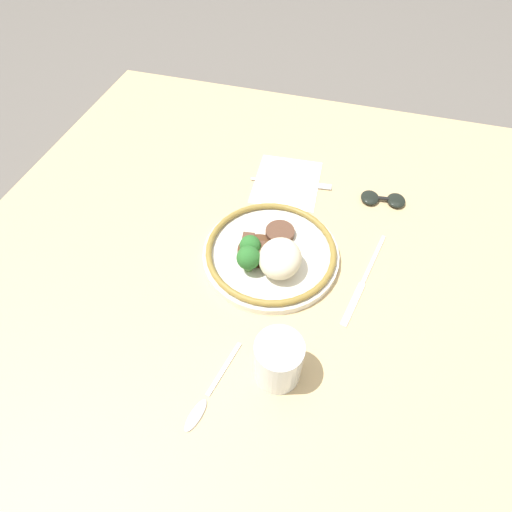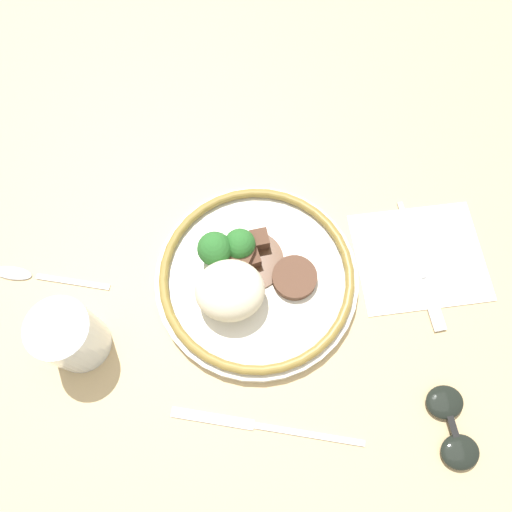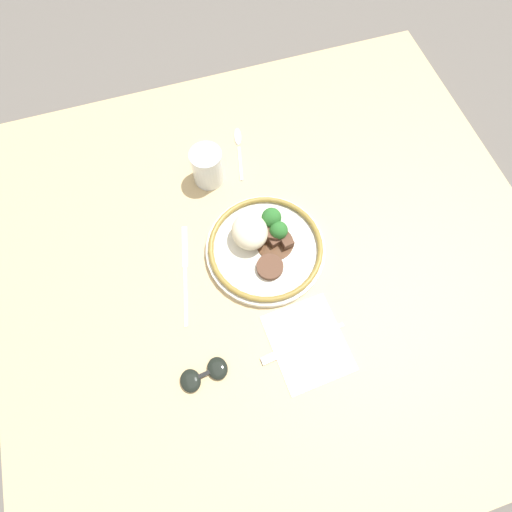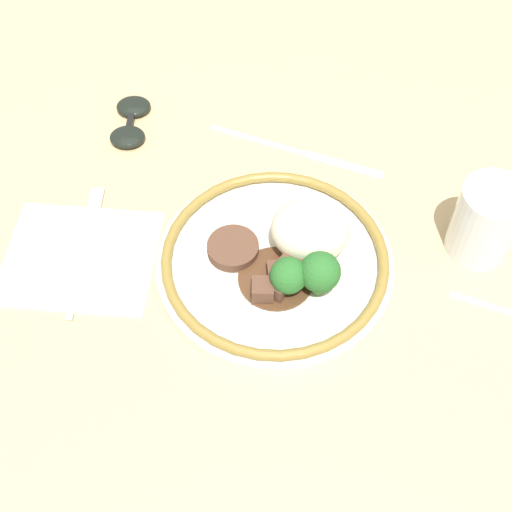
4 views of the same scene
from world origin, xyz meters
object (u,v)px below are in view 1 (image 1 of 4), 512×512
object	(u,v)px
plate	(270,253)
sunglasses	(383,199)
fork	(299,184)
knife	(364,281)
spoon	(203,403)
juice_glass	(278,361)

from	to	relation	value
plate	sunglasses	bearing A→B (deg)	139.11
fork	knife	size ratio (longest dim) A/B	0.81
plate	fork	xyz separation A→B (m)	(-0.23, 0.01, -0.02)
spoon	sunglasses	xyz separation A→B (m)	(-0.52, 0.22, 0.01)
juice_glass	spoon	bearing A→B (deg)	-50.66
juice_glass	knife	bearing A→B (deg)	152.55
plate	spoon	xyz separation A→B (m)	(0.29, -0.03, -0.02)
fork	sunglasses	bearing A→B (deg)	-7.34
plate	sunglasses	size ratio (longest dim) A/B	2.61
juice_glass	knife	size ratio (longest dim) A/B	0.40
fork	knife	bearing A→B (deg)	-59.68
plate	fork	distance (m)	0.23
plate	fork	world-z (taller)	plate
fork	spoon	bearing A→B (deg)	-100.67
juice_glass	spoon	xyz separation A→B (m)	(0.08, -0.10, -0.04)
knife	juice_glass	bearing A→B (deg)	-14.96
plate	juice_glass	xyz separation A→B (m)	(0.22, 0.07, 0.02)
juice_glass	spoon	size ratio (longest dim) A/B	0.58
spoon	plate	bearing A→B (deg)	-172.61
knife	spoon	size ratio (longest dim) A/B	1.45
juice_glass	plate	bearing A→B (deg)	-162.45
knife	plate	bearing A→B (deg)	-77.67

